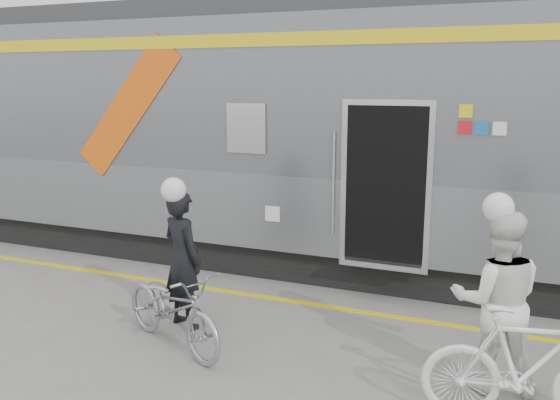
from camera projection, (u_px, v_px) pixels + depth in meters
The scene contains 9 objects.
ground at pixel (240, 379), 5.89m from camera, with size 90.00×90.00×0.00m, color slate.
train at pixel (275, 133), 9.80m from camera, with size 24.00×3.17×4.10m.
safety_strip at pixel (312, 304), 7.84m from camera, with size 24.00×0.12×0.01m, color yellow.
man at pixel (182, 259), 7.01m from camera, with size 0.61×0.40×1.67m, color black.
bicycle_left at pixel (173, 308), 6.51m from camera, with size 0.61×1.75×0.92m, color #989A9F.
woman at pixel (497, 301), 5.57m from camera, with size 0.85×0.67×1.76m, color white.
bicycle_right at pixel (528, 366), 5.03m from camera, with size 0.50×1.77×1.07m, color white.
helmet_man at pixel (180, 178), 6.82m from camera, with size 0.29×0.29×0.29m, color white.
helmet_woman at pixel (505, 195), 5.37m from camera, with size 0.28×0.28×0.28m, color white.
Camera 1 is at (2.44, -4.85, 2.93)m, focal length 38.00 mm.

